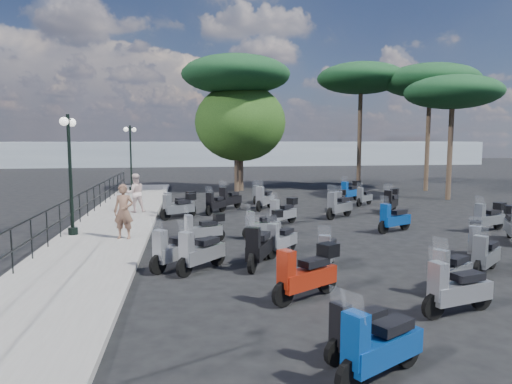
{
  "coord_description": "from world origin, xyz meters",
  "views": [
    {
      "loc": [
        -3.65,
        -14.59,
        3.31
      ],
      "look_at": [
        -0.96,
        3.49,
        1.2
      ],
      "focal_mm": 32.0,
      "sensor_mm": 36.0,
      "label": 1
    }
  ],
  "objects": [
    {
      "name": "lamp_post_1",
      "position": [
        -7.5,
        1.12,
        2.42
      ],
      "size": [
        0.32,
        1.17,
        3.98
      ],
      "rotation": [
        0.0,
        0.0,
        -0.02
      ],
      "color": "black",
      "rests_on": "sidewalk"
    },
    {
      "name": "scooter_16",
      "position": [
        -0.11,
        6.51,
        0.5
      ],
      "size": [
        1.11,
        1.59,
        1.45
      ],
      "rotation": [
        0.0,
        0.0,
        2.57
      ],
      "color": "black",
      "rests_on": "ground"
    },
    {
      "name": "sidewalk",
      "position": [
        -6.5,
        3.0,
        0.07
      ],
      "size": [
        3.0,
        30.0,
        0.15
      ],
      "primitive_type": "cube",
      "color": "slate",
      "rests_on": "ground"
    },
    {
      "name": "woman",
      "position": [
        -5.72,
        0.24,
        1.03
      ],
      "size": [
        0.71,
        0.54,
        1.75
      ],
      "primitive_type": "imported",
      "rotation": [
        0.0,
        0.0,
        -0.2
      ],
      "color": "brown",
      "rests_on": "sidewalk"
    },
    {
      "name": "scooter_20",
      "position": [
        4.22,
        -3.14,
        0.48
      ],
      "size": [
        1.04,
        1.4,
        1.27
      ],
      "rotation": [
        0.0,
        0.0,
        2.55
      ],
      "color": "black",
      "rests_on": "ground"
    },
    {
      "name": "scooter_17",
      "position": [
        3.29,
        5.51,
        0.47
      ],
      "size": [
        0.91,
        1.42,
        1.24
      ],
      "rotation": [
        0.0,
        0.0,
        2.64
      ],
      "color": "black",
      "rests_on": "ground"
    },
    {
      "name": "scooter_4",
      "position": [
        -1.75,
        6.7,
        0.49
      ],
      "size": [
        1.21,
        1.45,
        1.42
      ],
      "rotation": [
        0.0,
        0.0,
        2.46
      ],
      "color": "black",
      "rests_on": "ground"
    },
    {
      "name": "scooter_29",
      "position": [
        5.08,
        7.12,
        0.41
      ],
      "size": [
        1.18,
        1.07,
        1.19
      ],
      "rotation": [
        0.0,
        0.0,
        2.3
      ],
      "color": "black",
      "rests_on": "ground"
    },
    {
      "name": "scooter_21",
      "position": [
        3.61,
        0.6,
        0.47
      ],
      "size": [
        1.56,
        0.94,
        1.36
      ],
      "rotation": [
        0.0,
        0.0,
        2.05
      ],
      "color": "black",
      "rests_on": "ground"
    },
    {
      "name": "railing",
      "position": [
        -7.8,
        2.8,
        0.9
      ],
      "size": [
        0.04,
        26.04,
        1.1
      ],
      "color": "black",
      "rests_on": "sidewalk"
    },
    {
      "name": "scooter_7",
      "position": [
        -1.26,
        -5.68,
        0.54
      ],
      "size": [
        1.63,
        1.11,
        1.44
      ],
      "rotation": [
        0.0,
        0.0,
        2.11
      ],
      "color": "black",
      "rests_on": "ground"
    },
    {
      "name": "scooter_31",
      "position": [
        -4.03,
        -3.0,
        0.48
      ],
      "size": [
        1.28,
        1.35,
        1.4
      ],
      "rotation": [
        0.0,
        0.0,
        2.39
      ],
      "color": "black",
      "rests_on": "ground"
    },
    {
      "name": "scooter_10",
      "position": [
        -2.49,
        5.64,
        0.44
      ],
      "size": [
        0.99,
        1.38,
        1.27
      ],
      "rotation": [
        0.0,
        0.0,
        2.55
      ],
      "color": "black",
      "rests_on": "ground"
    },
    {
      "name": "scooter_13",
      "position": [
        3.56,
        -4.57,
        0.46
      ],
      "size": [
        1.34,
        1.14,
        1.32
      ],
      "rotation": [
        0.0,
        0.0,
        2.26
      ],
      "color": "black",
      "rests_on": "ground"
    },
    {
      "name": "pine_0",
      "position": [
        7.75,
        14.82,
        7.3
      ],
      "size": [
        5.81,
        5.81,
        8.35
      ],
      "color": "#38281E",
      "rests_on": "ground"
    },
    {
      "name": "scooter_8",
      "position": [
        -1.05,
        -2.0,
        0.43
      ],
      "size": [
        1.11,
        1.24,
        1.25
      ],
      "rotation": [
        0.0,
        0.0,
        2.42
      ],
      "color": "black",
      "rests_on": "ground"
    },
    {
      "name": "scooter_18",
      "position": [
        1.98,
        -5.65,
        0.44
      ],
      "size": [
        1.4,
        0.96,
        1.27
      ],
      "rotation": [
        0.0,
        0.0,
        2.13
      ],
      "color": "black",
      "rests_on": "ground"
    },
    {
      "name": "scooter_3",
      "position": [
        -3.21,
        -0.14,
        0.46
      ],
      "size": [
        1.47,
        0.73,
        1.21
      ],
      "rotation": [
        0.0,
        0.0,
        1.91
      ],
      "color": "black",
      "rests_on": "ground"
    },
    {
      "name": "scooter_12",
      "position": [
        1.33,
        -6.91,
        0.47
      ],
      "size": [
        1.68,
        0.7,
        1.36
      ],
      "rotation": [
        0.0,
        0.0,
        1.83
      ],
      "color": "black",
      "rests_on": "ground"
    },
    {
      "name": "scooter_5",
      "position": [
        -4.08,
        5.28,
        0.51
      ],
      "size": [
        1.52,
        1.05,
        1.35
      ],
      "rotation": [
        0.0,
        0.0,
        2.12
      ],
      "color": "black",
      "rests_on": "ground"
    },
    {
      "name": "scooter_23",
      "position": [
        5.0,
        8.85,
        0.53
      ],
      "size": [
        1.48,
        1.21,
        1.39
      ],
      "rotation": [
        0.0,
        0.0,
        2.22
      ],
      "color": "black",
      "rests_on": "ground"
    },
    {
      "name": "pine_2",
      "position": [
        -0.62,
        14.22,
        7.29
      ],
      "size": [
        6.77,
        6.77,
        8.49
      ],
      "color": "#38281E",
      "rests_on": "ground"
    },
    {
      "name": "scooter_28",
      "position": [
        5.38,
        4.68,
        0.52
      ],
      "size": [
        1.21,
        1.48,
        1.39
      ],
      "rotation": [
        0.0,
        0.0,
        2.48
      ],
      "color": "black",
      "rests_on": "ground"
    },
    {
      "name": "pedestrian_far",
      "position": [
        -5.96,
        5.67,
        0.99
      ],
      "size": [
        0.97,
        0.84,
        1.69
      ],
      "primitive_type": "imported",
      "rotation": [
        0.0,
        0.0,
        3.42
      ],
      "color": "beige",
      "rests_on": "sidewalk"
    },
    {
      "name": "ground",
      "position": [
        0.0,
        0.0,
        0.0
      ],
      "size": [
        120.0,
        120.0,
        0.0
      ],
      "primitive_type": "plane",
      "color": "black",
      "rests_on": "ground"
    },
    {
      "name": "scooter_26",
      "position": [
        7.09,
        0.26,
        0.5
      ],
      "size": [
        1.59,
        0.83,
        1.33
      ],
      "rotation": [
        0.0,
        0.0,
        1.94
      ],
      "color": "black",
      "rests_on": "ground"
    },
    {
      "name": "pine_1",
      "position": [
        11.59,
        12.9,
        6.97
      ],
      "size": [
        6.05,
        6.05,
        8.05
      ],
      "color": "#38281E",
      "rests_on": "ground"
    },
    {
      "name": "scooter_1",
      "position": [
        -3.39,
        -3.34,
        0.48
      ],
      "size": [
        1.28,
        1.35,
        1.4
      ],
      "rotation": [
        0.0,
        0.0,
        2.39
      ],
      "color": "black",
      "rests_on": "ground"
    },
    {
      "name": "scooter_9",
      "position": [
        -1.18,
        0.35,
        0.45
      ],
      "size": [
        1.46,
        0.67,
        1.2
      ],
      "rotation": [
        0.0,
        0.0,
        1.87
      ],
      "color": "black",
      "rests_on": "ground"
    },
    {
      "name": "broadleaf_tree",
      "position": [
        -0.3,
        14.78,
        4.37
      ],
      "size": [
        5.82,
        5.82,
        6.85
      ],
      "color": "#38281E",
      "rests_on": "ground"
    },
    {
      "name": "scooter_22",
      "position": [
        2.62,
        3.74,
        0.5
      ],
      "size": [
        1.49,
        1.25,
        1.45
      ],
      "rotation": [
        0.0,
        0.0,
        2.26
      ],
      "color": "black",
      "rests_on": "ground"
    },
    {
      "name": "distant_hills",
      "position": [
        0.0,
        45.0,
        1.5
      ],
      "size": [
        70.0,
        8.0,
        3.0
      ],
      "primitive_type": "cube",
      "color": "gray",
      "rests_on": "ground"
    },
    {
      "name": "scooter_0",
      "position": [
        -1.11,
        -8.24,
        0.41
      ],
      "size": [
        1.37,
        0.82,
        1.19
      ],
      "rotation": [
        0.0,
        0.0,
        2.05
      ],
      "color": "black",
      "rests_on": "ground"
    },
    {
      "name": "pine_3",
      "position": [
        10.55,
        8.61,
        5.82
      ],
      "size": [
        5.14,
        5.14,
        6.75
      ],
      "color": "#38281E",
      "rests_on": "ground"
    },
    {
      "name": "scooter_11",
      "position": [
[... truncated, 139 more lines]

